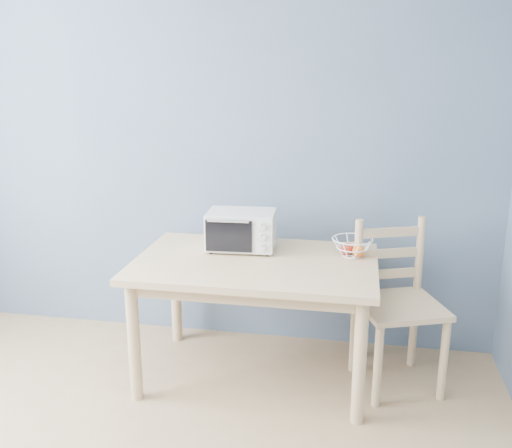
% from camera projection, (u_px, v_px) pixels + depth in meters
% --- Properties ---
extents(dining_table, '(1.40, 0.90, 0.75)m').
position_uv_depth(dining_table, '(255.00, 276.00, 3.34)').
color(dining_table, tan).
rests_on(dining_table, ground).
extents(toaster_oven, '(0.42, 0.32, 0.24)m').
position_uv_depth(toaster_oven, '(239.00, 230.00, 3.47)').
color(toaster_oven, silver).
rests_on(toaster_oven, dining_table).
extents(fruit_basket, '(0.31, 0.31, 0.11)m').
position_uv_depth(fruit_basket, '(352.00, 247.00, 3.36)').
color(fruit_basket, white).
rests_on(fruit_basket, dining_table).
extents(dining_chair, '(0.59, 0.59, 0.98)m').
position_uv_depth(dining_chair, '(396.00, 306.00, 3.33)').
color(dining_chair, tan).
rests_on(dining_chair, ground).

